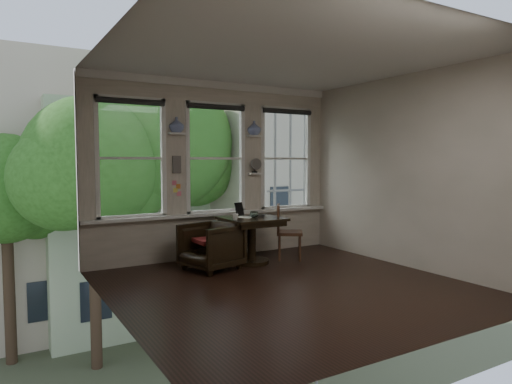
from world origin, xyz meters
TOP-DOWN VIEW (x-y plane):
  - ground at (0.00, 0.00)m, footprint 4.50×4.50m
  - ceiling at (0.00, 0.00)m, footprint 4.50×4.50m
  - wall_back at (0.00, 2.25)m, footprint 4.50×0.00m
  - wall_front at (0.00, -2.25)m, footprint 4.50×0.00m
  - wall_left at (-2.25, 0.00)m, footprint 0.00×4.50m
  - wall_right at (2.25, 0.00)m, footprint 0.00×4.50m
  - window_left at (-1.45, 2.25)m, footprint 1.10×0.12m
  - window_center at (0.00, 2.25)m, footprint 1.10×0.12m
  - window_right at (1.45, 2.25)m, footprint 1.10×0.12m
  - shelf_left at (-0.72, 2.15)m, footprint 0.26×0.16m
  - shelf_right at (0.72, 2.15)m, footprint 0.26×0.16m
  - intercom at (-0.72, 2.18)m, footprint 0.14×0.06m
  - sticky_notes at (-0.72, 2.19)m, footprint 0.16×0.01m
  - desk_fan at (0.72, 2.13)m, footprint 0.20×0.20m
  - vase_left at (-0.72, 2.15)m, footprint 0.24×0.24m
  - vase_right at (0.72, 2.15)m, footprint 0.24×0.24m
  - table at (0.26, 1.43)m, footprint 0.90×0.90m
  - armchair_left at (-0.49, 1.37)m, footprint 0.96×0.95m
  - cushion_red at (-0.49, 1.37)m, footprint 0.45×0.45m
  - side_chair_right at (0.96, 1.37)m, footprint 0.58×0.58m
  - laptop at (0.38, 1.40)m, footprint 0.35×0.24m
  - mug at (-0.11, 1.29)m, footprint 0.12×0.12m
  - drinking_glass at (0.25, 1.33)m, footprint 0.16×0.16m
  - tablet at (0.20, 1.73)m, footprint 0.17×0.12m
  - papers at (0.17, 1.50)m, footprint 0.32×0.36m

SIDE VIEW (x-z plane):
  - ground at x=0.00m, z-range 0.00..0.00m
  - armchair_left at x=-0.49m, z-range 0.00..0.72m
  - table at x=0.26m, z-range 0.00..0.75m
  - cushion_red at x=-0.49m, z-range 0.42..0.48m
  - side_chair_right at x=0.96m, z-range 0.00..0.92m
  - papers at x=0.17m, z-range 0.75..0.75m
  - laptop at x=0.38m, z-range 0.75..0.78m
  - mug at x=-0.11m, z-range 0.75..0.84m
  - drinking_glass at x=0.25m, z-range 0.75..0.85m
  - tablet at x=0.20m, z-range 0.75..0.97m
  - sticky_notes at x=-0.72m, z-range 1.13..1.37m
  - wall_back at x=0.00m, z-range -0.75..3.75m
  - wall_front at x=0.00m, z-range -0.75..3.75m
  - wall_left at x=-2.25m, z-range -0.75..3.75m
  - wall_right at x=2.25m, z-range -0.75..3.75m
  - desk_fan at x=0.72m, z-range 1.41..1.65m
  - intercom at x=-0.72m, z-range 1.46..1.74m
  - window_left at x=-1.45m, z-range 0.75..2.65m
  - window_center at x=0.00m, z-range 0.75..2.65m
  - window_right at x=1.45m, z-range 0.75..2.65m
  - shelf_left at x=-0.72m, z-range 2.08..2.12m
  - shelf_right at x=0.72m, z-range 2.08..2.12m
  - vase_left at x=-0.72m, z-range 2.12..2.36m
  - vase_right at x=0.72m, z-range 2.12..2.36m
  - ceiling at x=0.00m, z-range 3.00..3.00m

